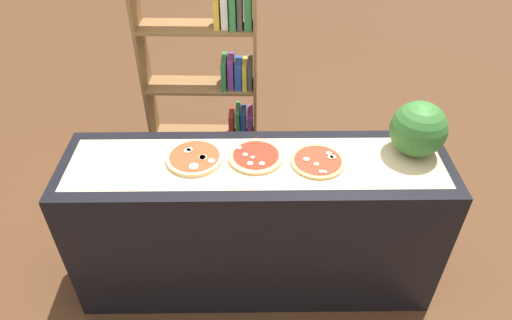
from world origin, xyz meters
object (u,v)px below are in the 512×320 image
(watermelon, at_px, (418,129))
(bookshelf, at_px, (217,88))
(pizza_mozzarella_0, at_px, (195,158))
(pizza_mushroom_1, at_px, (256,156))
(pizza_mushroom_2, at_px, (318,161))

(watermelon, distance_m, bookshelf, 1.40)
(pizza_mozzarella_0, xyz_separation_m, bookshelf, (0.06, 0.90, -0.11))
(pizza_mushroom_1, xyz_separation_m, bookshelf, (-0.26, 0.89, -0.11))
(pizza_mushroom_1, distance_m, bookshelf, 0.93)
(pizza_mushroom_1, relative_size, watermelon, 1.00)
(pizza_mushroom_2, height_order, bookshelf, bookshelf)
(pizza_mushroom_2, height_order, watermelon, watermelon)
(watermelon, bearing_deg, pizza_mozzarella_0, -177.13)
(pizza_mushroom_2, bearing_deg, bookshelf, 121.79)
(watermelon, bearing_deg, pizza_mushroom_2, -170.18)
(watermelon, bearing_deg, pizza_mushroom_1, -176.82)
(pizza_mushroom_2, xyz_separation_m, bookshelf, (-0.58, 0.93, -0.11))
(pizza_mozzarella_0, height_order, bookshelf, bookshelf)
(pizza_mushroom_1, height_order, bookshelf, bookshelf)
(bookshelf, bearing_deg, pizza_mozzarella_0, -93.67)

